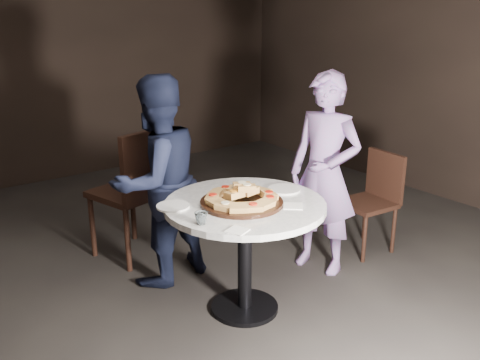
% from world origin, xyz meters
% --- Properties ---
extents(floor, '(7.00, 7.00, 0.00)m').
position_xyz_m(floor, '(0.00, 0.00, 0.00)').
color(floor, black).
rests_on(floor, ground).
extents(table, '(1.24, 1.24, 0.74)m').
position_xyz_m(table, '(0.07, 0.02, 0.60)').
color(table, black).
rests_on(table, ground).
extents(serving_board, '(0.60, 0.60, 0.02)m').
position_xyz_m(serving_board, '(0.04, 0.00, 0.75)').
color(serving_board, black).
rests_on(serving_board, table).
extents(focaccia_pile, '(0.45, 0.45, 0.12)m').
position_xyz_m(focaccia_pile, '(0.04, 0.01, 0.80)').
color(focaccia_pile, tan).
rests_on(focaccia_pile, serving_board).
extents(plate_left, '(0.21, 0.21, 0.01)m').
position_xyz_m(plate_left, '(-0.32, 0.21, 0.75)').
color(plate_left, white).
rests_on(plate_left, table).
extents(plate_right, '(0.24, 0.24, 0.01)m').
position_xyz_m(plate_right, '(0.41, 0.04, 0.75)').
color(plate_right, white).
rests_on(plate_right, table).
extents(water_glass, '(0.10, 0.10, 0.07)m').
position_xyz_m(water_glass, '(-0.32, -0.11, 0.78)').
color(water_glass, silver).
rests_on(water_glass, table).
extents(napkin_near, '(0.13, 0.13, 0.01)m').
position_xyz_m(napkin_near, '(-0.22, -0.30, 0.74)').
color(napkin_near, white).
rests_on(napkin_near, table).
extents(napkin_far, '(0.16, 0.16, 0.01)m').
position_xyz_m(napkin_far, '(0.26, -0.21, 0.75)').
color(napkin_far, white).
rests_on(napkin_far, table).
extents(chair_far, '(0.60, 0.61, 1.03)m').
position_xyz_m(chair_far, '(-0.12, 1.10, 0.59)').
color(chair_far, black).
rests_on(chair_far, ground).
extents(chair_right, '(0.42, 0.40, 0.79)m').
position_xyz_m(chair_right, '(1.46, 0.15, 0.46)').
color(chair_right, black).
rests_on(chair_right, ground).
extents(diner_navy, '(0.79, 0.67, 1.46)m').
position_xyz_m(diner_navy, '(-0.15, 0.72, 0.73)').
color(diner_navy, black).
rests_on(diner_navy, ground).
extents(diner_teal, '(0.50, 0.62, 1.47)m').
position_xyz_m(diner_teal, '(0.89, 0.16, 0.73)').
color(diner_teal, '#8369A4').
rests_on(diner_teal, ground).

